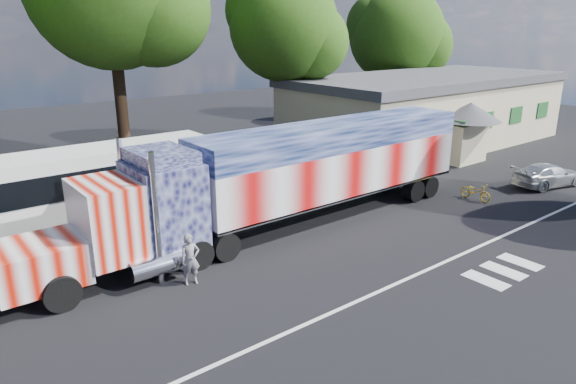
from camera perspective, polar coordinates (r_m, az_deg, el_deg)
ground at (r=20.41m, az=5.28°, el=-7.11°), size 100.00×100.00×0.00m
lane_markings at (r=19.43m, az=16.80°, el=-9.17°), size 30.00×2.67×0.01m
semi_truck at (r=22.41m, az=0.03°, el=1.90°), size 22.18×3.50×4.73m
coach_bus at (r=24.19m, az=-22.08°, el=0.29°), size 12.19×2.84×3.55m
hall_building at (r=41.19m, az=15.29°, el=8.84°), size 22.40×12.80×5.20m
parked_car at (r=32.48m, az=26.95°, el=1.69°), size 4.75×2.85×1.29m
woman at (r=18.21m, az=-10.81°, el=-7.37°), size 0.75×0.57×1.84m
bicycle at (r=28.39m, az=20.12°, el=0.05°), size 0.62×1.73×0.91m
tree_ne_a at (r=36.55m, az=-0.26°, el=17.83°), size 7.78×7.41×12.38m
tree_far_ne at (r=50.52m, az=12.13°, el=16.62°), size 9.13×8.69×12.29m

